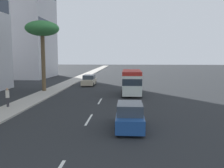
% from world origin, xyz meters
% --- Properties ---
extents(ground_plane, '(198.00, 198.00, 0.00)m').
position_xyz_m(ground_plane, '(31.50, 0.00, 0.00)').
color(ground_plane, '#26282B').
extents(sidewalk_right, '(162.00, 2.70, 0.15)m').
position_xyz_m(sidewalk_right, '(31.50, 7.33, 0.07)').
color(sidewalk_right, '#B2ADA3').
rests_on(sidewalk_right, ground_plane).
extents(lane_stripe_mid, '(3.20, 0.16, 0.01)m').
position_xyz_m(lane_stripe_mid, '(12.52, 0.00, 0.01)').
color(lane_stripe_mid, silver).
rests_on(lane_stripe_mid, ground_plane).
extents(lane_stripe_far, '(3.20, 0.16, 0.01)m').
position_xyz_m(lane_stripe_far, '(19.92, 0.00, 0.01)').
color(lane_stripe_far, silver).
rests_on(lane_stripe_far, ground_plane).
extents(minibus_lead, '(6.12, 2.36, 2.97)m').
position_xyz_m(minibus_lead, '(24.66, -3.41, 1.63)').
color(minibus_lead, silver).
rests_on(minibus_lead, ground_plane).
extents(car_second, '(4.23, 1.82, 1.72)m').
position_xyz_m(car_second, '(10.48, -3.03, 0.81)').
color(car_second, '#1E478C').
rests_on(car_second, ground_plane).
extents(car_third, '(4.49, 1.94, 1.59)m').
position_xyz_m(car_third, '(39.30, -3.11, 0.75)').
color(car_third, white).
rests_on(car_third, ground_plane).
extents(car_fourth, '(4.53, 1.96, 1.69)m').
position_xyz_m(car_fourth, '(33.70, 3.33, 0.80)').
color(car_fourth, beige).
rests_on(car_fourth, ground_plane).
extents(pedestrian_near_lamp, '(0.35, 0.39, 1.73)m').
position_xyz_m(pedestrian_near_lamp, '(15.93, 7.96, 1.11)').
color(pedestrian_near_lamp, '#333338').
rests_on(pedestrian_near_lamp, sidewalk_right).
extents(palm_tree, '(4.35, 4.35, 9.14)m').
position_xyz_m(palm_tree, '(26.31, 8.21, 8.08)').
color(palm_tree, brown).
rests_on(palm_tree, sidewalk_right).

